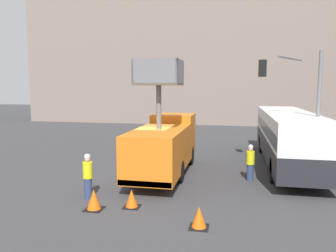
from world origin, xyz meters
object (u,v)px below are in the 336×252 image
(traffic_light_pole, at_px, (297,93))
(traffic_cone_near_truck, at_px, (199,218))
(traffic_cone_far_side, at_px, (132,199))
(utility_truck, at_px, (165,144))
(road_worker_near_truck, at_px, (88,176))
(road_worker_directing, at_px, (250,163))
(city_bus, at_px, (288,134))
(traffic_cone_mid_road, at_px, (94,200))

(traffic_light_pole, relative_size, traffic_cone_near_truck, 8.89)
(traffic_cone_far_side, bearing_deg, utility_truck, 87.33)
(road_worker_near_truck, bearing_deg, road_worker_directing, 175.71)
(utility_truck, relative_size, city_bus, 0.62)
(traffic_light_pole, xyz_separation_m, traffic_cone_near_truck, (-4.06, -7.41, -3.83))
(utility_truck, distance_m, road_worker_near_truck, 4.78)
(road_worker_near_truck, relative_size, road_worker_directing, 1.04)
(traffic_cone_far_side, bearing_deg, road_worker_near_truck, 163.52)
(road_worker_directing, relative_size, traffic_cone_near_truck, 2.51)
(city_bus, bearing_deg, traffic_cone_far_side, 150.34)
(traffic_cone_far_side, bearing_deg, traffic_light_pole, 42.38)
(road_worker_near_truck, height_order, traffic_cone_mid_road, road_worker_near_truck)
(city_bus, relative_size, road_worker_directing, 6.81)
(utility_truck, relative_size, road_worker_directing, 4.24)
(utility_truck, distance_m, traffic_light_pole, 7.11)
(road_worker_directing, height_order, traffic_cone_far_side, road_worker_directing)
(road_worker_directing, height_order, traffic_cone_near_truck, road_worker_directing)
(city_bus, height_order, traffic_light_pole, traffic_light_pole)
(city_bus, distance_m, traffic_cone_mid_road, 11.79)
(traffic_light_pole, relative_size, road_worker_near_truck, 3.40)
(traffic_cone_near_truck, bearing_deg, traffic_light_pole, 61.27)
(utility_truck, height_order, traffic_cone_mid_road, utility_truck)
(city_bus, bearing_deg, road_worker_directing, 158.47)
(utility_truck, bearing_deg, traffic_cone_mid_road, -105.98)
(utility_truck, bearing_deg, traffic_cone_far_side, -92.67)
(traffic_light_pole, distance_m, traffic_cone_far_side, 9.87)
(road_worker_near_truck, relative_size, traffic_cone_far_side, 2.69)
(traffic_cone_near_truck, height_order, traffic_cone_far_side, traffic_cone_near_truck)
(traffic_light_pole, relative_size, road_worker_directing, 3.55)
(traffic_cone_mid_road, bearing_deg, traffic_light_pole, 39.62)
(road_worker_near_truck, bearing_deg, traffic_light_pole, 176.98)
(road_worker_directing, distance_m, traffic_cone_far_side, 6.37)
(traffic_cone_far_side, bearing_deg, city_bus, 50.64)
(utility_truck, bearing_deg, road_worker_near_truck, -118.27)
(traffic_cone_mid_road, distance_m, traffic_cone_far_side, 1.37)
(road_worker_directing, height_order, traffic_cone_mid_road, road_worker_directing)
(utility_truck, bearing_deg, road_worker_directing, -3.48)
(utility_truck, height_order, city_bus, utility_truck)
(road_worker_near_truck, relative_size, traffic_cone_mid_road, 2.43)
(traffic_cone_far_side, bearing_deg, traffic_cone_mid_road, -158.98)
(traffic_light_pole, height_order, road_worker_near_truck, traffic_light_pole)
(traffic_cone_near_truck, relative_size, traffic_cone_mid_road, 0.93)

